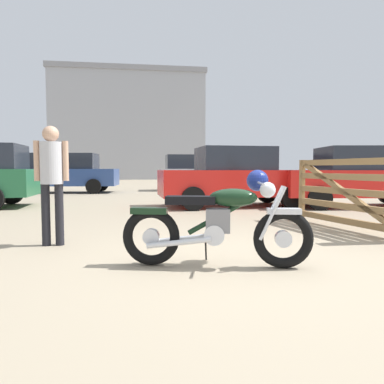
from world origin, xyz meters
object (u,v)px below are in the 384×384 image
(bystander, at_px, (52,173))
(silver_sedan_mid, at_px, (358,177))
(vintage_motorcycle, at_px, (221,222))
(dark_sedan_left, at_px, (61,172))
(white_estate_far, at_px, (234,177))
(red_hatchback_near, at_px, (205,171))
(timber_gate, at_px, (357,190))

(bystander, bearing_deg, silver_sedan_mid, 118.64)
(vintage_motorcycle, bearing_deg, dark_sedan_left, 121.84)
(bystander, distance_m, white_estate_far, 6.08)
(red_hatchback_near, bearing_deg, white_estate_far, -94.19)
(timber_gate, xyz_separation_m, bystander, (-4.86, -0.16, 0.32))
(timber_gate, distance_m, white_estate_far, 4.43)
(vintage_motorcycle, distance_m, timber_gate, 3.29)
(timber_gate, relative_size, bystander, 1.52)
(vintage_motorcycle, distance_m, red_hatchback_near, 13.99)
(bystander, height_order, white_estate_far, white_estate_far)
(timber_gate, distance_m, bystander, 4.88)
(silver_sedan_mid, xyz_separation_m, red_hatchback_near, (-2.41, 8.43, 0.10))
(timber_gate, relative_size, white_estate_far, 0.60)
(bystander, xyz_separation_m, red_hatchback_near, (5.03, 12.17, -0.08))
(red_hatchback_near, bearing_deg, bystander, -109.55)
(dark_sedan_left, xyz_separation_m, red_hatchback_near, (6.75, 0.63, 0.00))
(timber_gate, distance_m, red_hatchback_near, 12.01)
(timber_gate, height_order, bystander, bystander)
(bystander, bearing_deg, white_estate_far, 139.87)
(timber_gate, bearing_deg, bystander, 82.47)
(dark_sedan_left, height_order, red_hatchback_near, same)
(silver_sedan_mid, bearing_deg, dark_sedan_left, 150.87)
(timber_gate, height_order, white_estate_far, white_estate_far)
(dark_sedan_left, height_order, silver_sedan_mid, dark_sedan_left)
(red_hatchback_near, bearing_deg, silver_sedan_mid, -71.15)
(vintage_motorcycle, relative_size, silver_sedan_mid, 0.46)
(dark_sedan_left, bearing_deg, bystander, -74.32)
(timber_gate, relative_size, silver_sedan_mid, 0.57)
(vintage_motorcycle, bearing_deg, silver_sedan_mid, 59.79)
(vintage_motorcycle, height_order, white_estate_far, white_estate_far)
(vintage_motorcycle, bearing_deg, red_hatchback_near, 93.40)
(white_estate_far, xyz_separation_m, silver_sedan_mid, (3.36, -0.78, 0.00))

